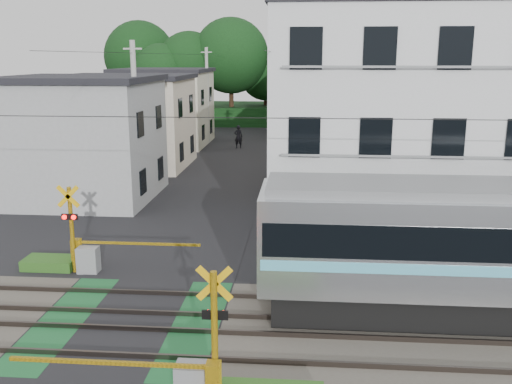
# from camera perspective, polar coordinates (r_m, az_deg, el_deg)

# --- Properties ---
(ground) EXTENTS (120.00, 120.00, 0.00)m
(ground) POSITION_cam_1_polar(r_m,az_deg,el_deg) (16.71, -12.58, -12.58)
(ground) COLOR black
(track_bed) EXTENTS (120.00, 120.00, 0.14)m
(track_bed) POSITION_cam_1_polar(r_m,az_deg,el_deg) (16.70, -12.59, -12.47)
(track_bed) COLOR #47423A
(track_bed) RESTS_ON ground
(crossing_signal_near) EXTENTS (4.74, 0.65, 3.09)m
(crossing_signal_near) POSITION_cam_1_polar(r_m,az_deg,el_deg) (12.67, -6.07, -17.64)
(crossing_signal_near) COLOR #F3B30C
(crossing_signal_near) RESTS_ON ground
(crossing_signal_far) EXTENTS (4.74, 0.65, 3.09)m
(crossing_signal_far) POSITION_cam_1_polar(r_m,az_deg,el_deg) (20.46, -16.64, -5.77)
(crossing_signal_far) COLOR #F3B30C
(crossing_signal_far) RESTS_ON ground
(apartment_block) EXTENTS (10.20, 8.36, 9.30)m
(apartment_block) POSITION_cam_1_polar(r_m,az_deg,el_deg) (24.23, 13.71, 6.91)
(apartment_block) COLOR silver
(apartment_block) RESTS_ON ground
(houses_row) EXTENTS (22.07, 31.35, 6.80)m
(houses_row) POSITION_cam_1_polar(r_m,az_deg,el_deg) (40.67, -1.66, 7.75)
(houses_row) COLOR #9C9EA0
(houses_row) RESTS_ON ground
(tree_hill) EXTENTS (40.00, 12.62, 11.30)m
(tree_hill) POSITION_cam_1_polar(r_m,az_deg,el_deg) (62.94, 0.79, 11.85)
(tree_hill) COLOR black
(tree_hill) RESTS_ON ground
(catenary) EXTENTS (60.00, 5.04, 7.00)m
(catenary) POSITION_cam_1_polar(r_m,az_deg,el_deg) (14.82, 9.44, -0.58)
(catenary) COLOR #2D2D33
(catenary) RESTS_ON ground
(utility_poles) EXTENTS (7.90, 42.00, 8.00)m
(utility_poles) POSITION_cam_1_polar(r_m,az_deg,el_deg) (37.89, -4.14, 8.58)
(utility_poles) COLOR #A5A5A0
(utility_poles) RESTS_ON ground
(pedestrian) EXTENTS (0.73, 0.53, 1.86)m
(pedestrian) POSITION_cam_1_polar(r_m,az_deg,el_deg) (46.26, -1.77, 5.54)
(pedestrian) COLOR black
(pedestrian) RESTS_ON ground
(weed_patches) EXTENTS (10.25, 8.80, 0.40)m
(weed_patches) POSITION_cam_1_polar(r_m,az_deg,el_deg) (16.14, -6.59, -12.58)
(weed_patches) COLOR #2D5E1E
(weed_patches) RESTS_ON ground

